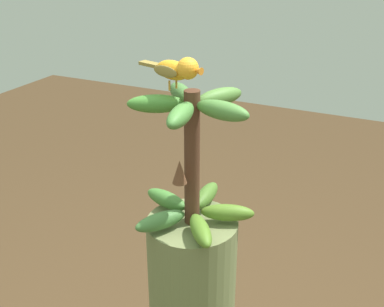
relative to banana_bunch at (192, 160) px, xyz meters
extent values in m
cylinder|color=#4C2D1E|center=(0.00, 0.00, 0.00)|extent=(0.04, 0.04, 0.36)
ellipsoid|color=#517B25|center=(0.06, -0.07, -0.15)|extent=(0.12, 0.14, 0.04)
ellipsoid|color=#517A24|center=(0.09, 0.03, -0.15)|extent=(0.14, 0.09, 0.04)
ellipsoid|color=#466F28|center=(0.00, 0.09, -0.15)|extent=(0.05, 0.14, 0.04)
ellipsoid|color=#427D33|center=(-0.09, 0.03, -0.15)|extent=(0.14, 0.08, 0.04)
ellipsoid|color=#3F7135|center=(-0.05, -0.08, -0.15)|extent=(0.11, 0.14, 0.04)
ellipsoid|color=#427235|center=(-0.06, 0.06, 0.15)|extent=(0.13, 0.13, 0.04)
ellipsoid|color=#3F7F2D|center=(-0.08, -0.04, 0.15)|extent=(0.14, 0.10, 0.04)
ellipsoid|color=#457E37|center=(0.01, -0.08, 0.15)|extent=(0.06, 0.14, 0.04)
ellipsoid|color=#487C37|center=(0.08, -0.01, 0.15)|extent=(0.14, 0.07, 0.04)
ellipsoid|color=#4D7B35|center=(0.04, 0.08, 0.15)|extent=(0.10, 0.14, 0.04)
cone|color=brown|center=(-0.01, -0.05, -0.01)|extent=(0.04, 0.04, 0.06)
cylinder|color=#C68933|center=(-0.05, -0.02, 0.19)|extent=(0.01, 0.00, 0.02)
cylinder|color=#C68933|center=(-0.04, 0.00, 0.19)|extent=(0.01, 0.01, 0.02)
ellipsoid|color=orange|center=(-0.04, -0.01, 0.22)|extent=(0.10, 0.06, 0.04)
ellipsoid|color=olive|center=(-0.05, -0.03, 0.22)|extent=(0.07, 0.03, 0.03)
ellipsoid|color=olive|center=(-0.04, 0.01, 0.22)|extent=(0.07, 0.03, 0.03)
cube|color=olive|center=(-0.11, 0.01, 0.23)|extent=(0.06, 0.04, 0.01)
sphere|color=orange|center=(0.00, -0.02, 0.24)|extent=(0.05, 0.05, 0.05)
sphere|color=black|center=(0.01, 0.00, 0.24)|extent=(0.01, 0.01, 0.01)
cone|color=orange|center=(0.03, -0.03, 0.24)|extent=(0.03, 0.02, 0.02)
camera|label=1|loc=(0.45, -0.96, 0.50)|focal=44.55mm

